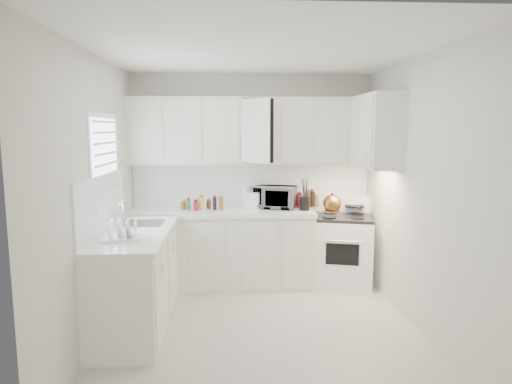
{
  "coord_description": "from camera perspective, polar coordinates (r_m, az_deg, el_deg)",
  "views": [
    {
      "loc": [
        -0.27,
        -4.09,
        1.92
      ],
      "look_at": [
        0.0,
        0.7,
        1.25
      ],
      "focal_mm": 31.58,
      "sensor_mm": 36.0,
      "label": 1
    }
  ],
  "objects": [
    {
      "name": "floor",
      "position": [
        4.53,
        0.53,
        -17.15
      ],
      "size": [
        3.2,
        3.2,
        0.0
      ],
      "primitive_type": "plane",
      "color": "#B9B5A9",
      "rests_on": "ground"
    },
    {
      "name": "ceiling",
      "position": [
        4.15,
        0.58,
        17.37
      ],
      "size": [
        3.2,
        3.2,
        0.0
      ],
      "primitive_type": "plane",
      "rotation": [
        3.14,
        0.0,
        0.0
      ],
      "color": "white",
      "rests_on": "ground"
    },
    {
      "name": "wall_back",
      "position": [
        5.73,
        -0.51,
        1.74
      ],
      "size": [
        3.0,
        0.0,
        3.0
      ],
      "primitive_type": "plane",
      "rotation": [
        1.57,
        0.0,
        0.0
      ],
      "color": "beige",
      "rests_on": "ground"
    },
    {
      "name": "wall_front",
      "position": [
        2.58,
        2.92,
        -5.99
      ],
      "size": [
        3.0,
        0.0,
        3.0
      ],
      "primitive_type": "plane",
      "rotation": [
        -1.57,
        0.0,
        0.0
      ],
      "color": "beige",
      "rests_on": "ground"
    },
    {
      "name": "wall_left",
      "position": [
        4.31,
        -19.75,
        -0.79
      ],
      "size": [
        0.0,
        3.2,
        3.2
      ],
      "primitive_type": "plane",
      "rotation": [
        1.57,
        0.0,
        1.57
      ],
      "color": "beige",
      "rests_on": "ground"
    },
    {
      "name": "wall_right",
      "position": [
        4.5,
        19.98,
        -0.45
      ],
      "size": [
        0.0,
        3.2,
        3.2
      ],
      "primitive_type": "plane",
      "rotation": [
        1.57,
        0.0,
        -1.57
      ],
      "color": "beige",
      "rests_on": "ground"
    },
    {
      "name": "window_blinds",
      "position": [
        4.62,
        -18.44,
        2.94
      ],
      "size": [
        0.06,
        0.96,
        1.06
      ],
      "primitive_type": null,
      "color": "white",
      "rests_on": "wall_left"
    },
    {
      "name": "lower_cabinets_back",
      "position": [
        5.59,
        -4.38,
        -7.32
      ],
      "size": [
        2.22,
        0.6,
        0.9
      ],
      "primitive_type": null,
      "color": "beige",
      "rests_on": "floor"
    },
    {
      "name": "lower_cabinets_left",
      "position": [
        4.63,
        -14.91,
        -10.85
      ],
      "size": [
        0.6,
        1.6,
        0.9
      ],
      "primitive_type": null,
      "color": "beige",
      "rests_on": "floor"
    },
    {
      "name": "countertop_back",
      "position": [
        5.47,
        -4.44,
        -2.55
      ],
      "size": [
        2.24,
        0.64,
        0.05
      ],
      "primitive_type": "cube",
      "color": "silver",
      "rests_on": "lower_cabinets_back"
    },
    {
      "name": "countertop_left",
      "position": [
        4.5,
        -15.0,
        -5.11
      ],
      "size": [
        0.64,
        1.62,
        0.05
      ],
      "primitive_type": "cube",
      "color": "silver",
      "rests_on": "lower_cabinets_left"
    },
    {
      "name": "backsplash_back",
      "position": [
        5.73,
        -0.51,
        0.99
      ],
      "size": [
        2.98,
        0.02,
        0.55
      ],
      "primitive_type": "cube",
      "color": "silver",
      "rests_on": "wall_back"
    },
    {
      "name": "backsplash_left",
      "position": [
        4.51,
        -18.87,
        -1.34
      ],
      "size": [
        0.02,
        1.6,
        0.55
      ],
      "primitive_type": "cube",
      "color": "silver",
      "rests_on": "wall_left"
    },
    {
      "name": "upper_cabinets_back",
      "position": [
        5.55,
        -0.43,
        3.61
      ],
      "size": [
        3.0,
        0.33,
        0.8
      ],
      "primitive_type": null,
      "color": "beige",
      "rests_on": "wall_back"
    },
    {
      "name": "upper_cabinets_right",
      "position": [
        5.18,
        14.84,
        3.04
      ],
      "size": [
        0.33,
        0.9,
        0.8
      ],
      "primitive_type": null,
      "color": "beige",
      "rests_on": "wall_right"
    },
    {
      "name": "sink",
      "position": [
        4.81,
        -14.22,
        -2.49
      ],
      "size": [
        0.42,
        0.38,
        0.3
      ],
      "primitive_type": null,
      "color": "gray",
      "rests_on": "countertop_left"
    },
    {
      "name": "stove",
      "position": [
        5.71,
        10.91,
        -6.07
      ],
      "size": [
        0.84,
        0.75,
        1.1
      ],
      "primitive_type": null,
      "rotation": [
        0.0,
        0.0,
        -0.25
      ],
      "color": "white",
      "rests_on": "floor"
    },
    {
      "name": "tea_kettle",
      "position": [
        5.41,
        9.61,
        -1.27
      ],
      "size": [
        0.32,
        0.29,
        0.25
      ],
      "primitive_type": null,
      "rotation": [
        0.0,
        0.0,
        0.26
      ],
      "color": "brown",
      "rests_on": "stove"
    },
    {
      "name": "frying_pan",
      "position": [
        5.82,
        12.35,
        -1.69
      ],
      "size": [
        0.24,
        0.4,
        0.04
      ],
      "primitive_type": null,
      "rotation": [
        0.0,
        0.0,
        0.01
      ],
      "color": "black",
      "rests_on": "stove"
    },
    {
      "name": "microwave",
      "position": [
        5.57,
        2.46,
        -0.35
      ],
      "size": [
        0.55,
        0.41,
        0.33
      ],
      "primitive_type": "imported",
      "rotation": [
        0.0,
        0.0,
        -0.32
      ],
      "color": "gray",
      "rests_on": "countertop_back"
    },
    {
      "name": "rice_cooker",
      "position": [
        5.58,
        -0.07,
        -0.83
      ],
      "size": [
        0.27,
        0.27,
        0.24
      ],
      "primitive_type": null,
      "rotation": [
        0.0,
        0.0,
        0.17
      ],
      "color": "white",
      "rests_on": "countertop_back"
    },
    {
      "name": "paper_towel",
      "position": [
        5.67,
        -1.22,
        -0.51
      ],
      "size": [
        0.12,
        0.12,
        0.27
      ],
      "primitive_type": "cylinder",
      "color": "white",
      "rests_on": "countertop_back"
    },
    {
      "name": "utensil_crock",
      "position": [
        5.44,
        6.19,
        -0.26
      ],
      "size": [
        0.15,
        0.15,
        0.4
      ],
      "primitive_type": null,
      "rotation": [
        0.0,
        0.0,
        -0.18
      ],
      "color": "black",
      "rests_on": "countertop_back"
    },
    {
      "name": "dish_rack",
      "position": [
        4.16,
        -16.59,
        -4.51
      ],
      "size": [
        0.38,
        0.3,
        0.19
      ],
      "primitive_type": null,
      "rotation": [
        0.0,
        0.0,
        0.12
      ],
      "color": "white",
      "rests_on": "countertop_left"
    },
    {
      "name": "spice_left_0",
      "position": [
        5.61,
        -9.12,
        -1.43
      ],
      "size": [
        0.06,
        0.06,
        0.13
      ],
      "primitive_type": "cylinder",
      "color": "brown",
      "rests_on": "countertop_back"
    },
    {
      "name": "spice_left_1",
      "position": [
        5.52,
        -8.44,
        -1.57
      ],
      "size": [
        0.06,
        0.06,
        0.13
      ],
      "primitive_type": "cylinder",
      "color": "#2A7E3F",
      "rests_on": "countertop_back"
    },
    {
      "name": "spice_left_2",
      "position": [
        5.6,
        -7.59,
        -1.42
      ],
      "size": [
        0.06,
        0.06,
        0.13
      ],
      "primitive_type": "cylinder",
      "color": "#AA1627",
      "rests_on": "countertop_back"
    },
    {
      "name": "spice_left_3",
      "position": [
        5.51,
        -6.89,
        -1.56
      ],
      "size": [
        0.06,
        0.06,
        0.13
      ],
      "primitive_type": "cylinder",
      "color": "yellow",
      "rests_on": "countertop_back"
    },
    {
      "name": "spice_left_4",
      "position": [
        5.59,
        -6.06,
        -1.41
      ],
      "size": [
        0.06,
        0.06,
        0.13
      ],
      "primitive_type": "cylinder",
      "color": "#532A17",
      "rests_on": "countertop_back"
    },
    {
      "name": "spice_left_5",
      "position": [
        5.5,
        -5.33,
        -1.55
      ],
      "size": [
        0.06,
        0.06,
        0.13
      ],
      "primitive_type": "cylinder",
      "color": "black",
      "rests_on": "countertop_back"
    },
    {
      "name": "spice_left_6",
      "position": [
        5.58,
        -4.52,
        -1.4
      ],
      "size": [
        0.06,
        0.06,
        0.13
      ],
      "primitive_type": "cylinder",
      "color": "brown",
      "rests_on": "countertop_back"
    },
    {
      "name": "sauce_right_0",
      "position": [
        5.68,
        5.41,
        -0.94
      ],
      "size": [
        0.06,
        0.06,
        0.19
      ],
      "primitive_type": "cylinder",
      "color": "#AA1627",
      "rests_on": "countertop_back"
    },
    {
      "name": "sauce_right_1",
      "position": [
        5.63,
        6.06,
        -1.03
      ],
      "size": [
        0.06,
        0.06,
        0.19
      ],
      "primitive_type": "cylinder",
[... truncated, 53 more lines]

